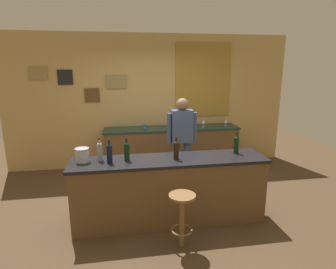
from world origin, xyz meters
name	(u,v)px	position (x,y,z in m)	size (l,w,h in m)	color
ground_plane	(165,207)	(0.00, 0.00, 0.00)	(10.00, 10.00, 0.00)	#4C3823
back_wall	(152,101)	(0.03, 2.03, 1.42)	(6.00, 0.09, 2.80)	tan
bar_counter	(170,190)	(0.00, -0.40, 0.46)	(2.65, 0.60, 0.92)	brown
side_counter	(172,148)	(0.40, 1.65, 0.45)	(2.80, 0.56, 0.90)	brown
bartender	(182,138)	(0.39, 0.64, 0.94)	(0.52, 0.21, 1.62)	#384766
bar_stool	(182,212)	(0.04, -1.01, 0.46)	(0.32, 0.32, 0.68)	brown
wine_bottle_a	(100,151)	(-0.92, -0.32, 1.06)	(0.07, 0.07, 0.31)	#999E99
wine_bottle_b	(109,153)	(-0.79, -0.43, 1.06)	(0.07, 0.07, 0.31)	black
wine_bottle_c	(127,151)	(-0.57, -0.37, 1.06)	(0.07, 0.07, 0.31)	black
wine_bottle_d	(176,149)	(0.08, -0.43, 1.06)	(0.07, 0.07, 0.31)	black
wine_bottle_e	(236,144)	(0.98, -0.30, 1.06)	(0.07, 0.07, 0.31)	black
ice_bucket	(82,155)	(-1.15, -0.33, 1.02)	(0.19, 0.19, 0.19)	#B7BABF
wine_glass_a	(203,122)	(1.06, 1.61, 1.01)	(0.07, 0.07, 0.16)	silver
wine_glass_b	(226,121)	(1.56, 1.61, 1.01)	(0.07, 0.07, 0.16)	silver
coffee_mug	(145,127)	(-0.17, 1.60, 0.95)	(0.12, 0.08, 0.09)	#336699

